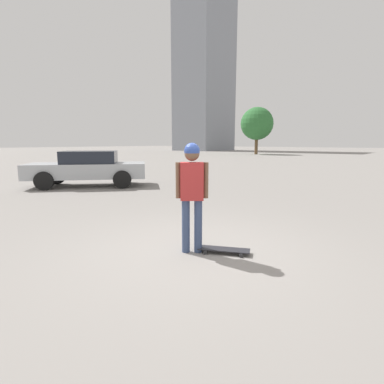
% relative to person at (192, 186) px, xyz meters
% --- Properties ---
extents(ground_plane, '(220.00, 220.00, 0.00)m').
position_rel_person_xyz_m(ground_plane, '(0.00, 0.00, -1.10)').
color(ground_plane, gray).
extents(person, '(0.42, 0.38, 1.77)m').
position_rel_person_xyz_m(person, '(0.00, 0.00, 0.00)').
color(person, '#38476B').
rests_on(person, ground_plane).
extents(skateboard, '(0.85, 0.57, 0.07)m').
position_rel_person_xyz_m(skateboard, '(0.44, 0.28, -1.03)').
color(skateboard, '#232328').
rests_on(skateboard, ground_plane).
extents(car_parked_near, '(4.36, 4.59, 1.43)m').
position_rel_person_xyz_m(car_parked_near, '(-8.03, 3.14, -0.34)').
color(car_parked_near, '#ADB2B7').
rests_on(car_parked_near, ground_plane).
extents(building_block_distant, '(9.21, 11.18, 33.44)m').
position_rel_person_xyz_m(building_block_distant, '(-37.96, 50.91, 15.63)').
color(building_block_distant, gray).
rests_on(building_block_distant, ground_plane).
extents(tree_distant, '(4.81, 4.81, 6.94)m').
position_rel_person_xyz_m(tree_distant, '(-18.25, 37.73, 3.42)').
color(tree_distant, brown).
rests_on(tree_distant, ground_plane).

